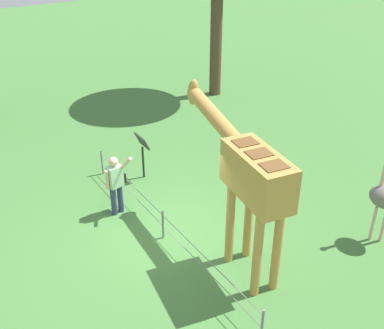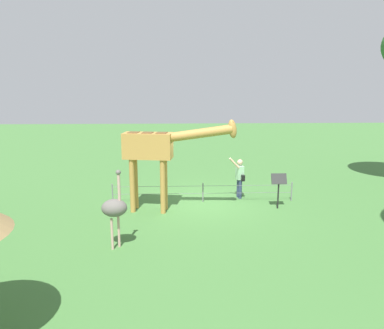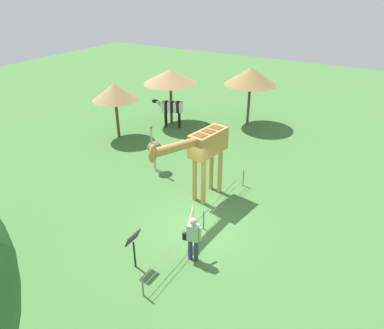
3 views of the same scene
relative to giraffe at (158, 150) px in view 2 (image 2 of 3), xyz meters
The scene contains 6 objects.
ground_plane 2.93m from the giraffe, 26.87° to the left, with size 60.00×60.00×0.00m, color #427538.
giraffe is the anchor object (origin of this frame).
visitor 3.74m from the giraffe, 24.52° to the left, with size 0.64×0.57×1.71m.
ostrich 3.42m from the giraffe, 108.79° to the right, with size 0.70×0.56×2.25m.
info_sign 4.57m from the giraffe, ahead, with size 0.56×0.21×1.32m.
wire_fence 2.69m from the giraffe, 30.95° to the left, with size 7.05×0.05×0.75m.
Camera 2 is at (-0.98, -13.52, 4.47)m, focal length 34.28 mm.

